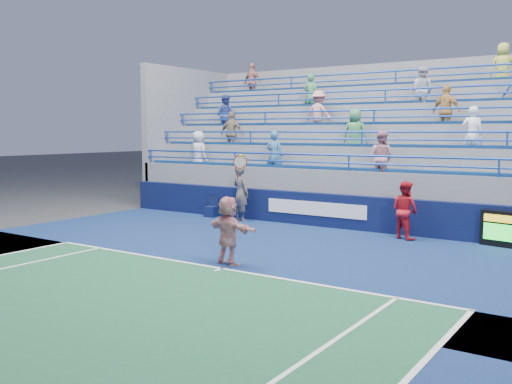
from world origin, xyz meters
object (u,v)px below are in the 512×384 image
Objects in this scene: ball_girl at (405,210)px; judge_chair at (211,211)px; line_judge at (241,193)px; serve_speed_board at (507,230)px; tennis_player at (228,230)px.

judge_chair is at bearing 22.63° from ball_girl.
line_judge is at bearing 23.48° from ball_girl.
serve_speed_board is 8.63m from line_judge.
ball_girl is at bearing -164.72° from line_judge.
serve_speed_board is 0.73× the size of line_judge.
ball_girl is (5.89, -0.09, -0.13)m from line_judge.
judge_chair is at bearing 10.89° from line_judge.
serve_speed_board is at bearing 0.19° from judge_chair.
line_judge is (-3.57, 5.51, 0.16)m from tennis_player.
judge_chair is 7.33m from ball_girl.
serve_speed_board is 2.00× the size of judge_chair.
ball_girl is (-2.73, -0.25, 0.35)m from serve_speed_board.
serve_speed_board is 7.60m from tennis_player.
tennis_player is (-5.05, -5.67, 0.32)m from serve_speed_board.
tennis_player reaches higher than line_judge.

